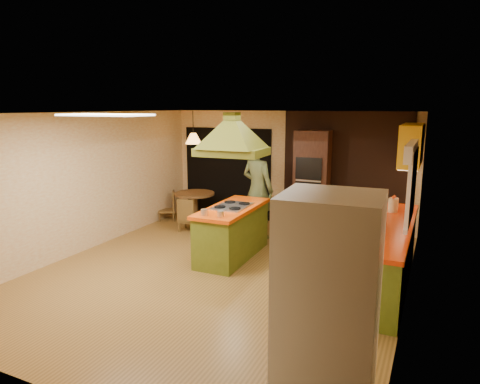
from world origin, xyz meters
The scene contains 21 objects.
ground centered at (0.00, 0.00, 0.00)m, with size 6.50×6.50×0.00m, color olive.
room_walls centered at (0.00, 0.00, 1.25)m, with size 5.50×6.50×6.50m.
ceiling_plane centered at (0.00, 0.00, 2.50)m, with size 6.50×6.50×0.00m, color silver.
brick_panel centered at (1.25, 3.23, 1.25)m, with size 2.64×0.03×2.50m, color #381E14.
nook_opening centered at (-1.50, 3.23, 1.05)m, with size 2.20×0.03×2.10m, color black.
right_counter centered at (2.45, 0.60, 0.46)m, with size 0.62×3.05×0.92m.
upper_cabinets centered at (2.57, 2.20, 1.95)m, with size 0.34×1.40×0.70m, color yellow.
window_right centered at (2.70, 0.40, 1.77)m, with size 0.12×1.35×1.06m.
fluor_panel centered at (-1.10, -1.20, 2.48)m, with size 1.20×0.60×0.03m, color white.
kitchen_island centered at (-0.15, 0.72, 0.46)m, with size 0.76×1.82×0.92m.
range_hood centered at (-0.15, 0.72, 2.25)m, with size 1.14×0.85×0.80m.
man centered at (-0.20, 1.97, 0.98)m, with size 0.71×0.47×1.95m, color #474F2A.
refrigerator centered at (2.27, -2.42, 0.96)m, with size 0.79×0.75×1.93m, color silver.
wall_oven centered at (0.64, 2.95, 1.06)m, with size 0.73×0.64×2.11m.
dining_table centered at (-1.92, 2.42, 0.47)m, with size 0.90×0.90×0.68m.
chair_left centered at (-2.62, 2.32, 0.34)m, with size 0.37×0.37×0.67m, color brown, non-canonical shape.
chair_near centered at (-1.67, 1.77, 0.36)m, with size 0.39×0.39×0.71m, color brown, non-canonical shape.
pendant_lamp centered at (-1.92, 2.42, 1.90)m, with size 0.36×0.36×0.23m, color #FF9E3F.
canister_large centered at (2.40, 1.42, 1.03)m, with size 0.15×0.15×0.22m, color beige.
canister_medium centered at (2.40, 1.58, 1.02)m, with size 0.14×0.14×0.20m, color beige.
canister_small centered at (2.40, 1.53, 1.00)m, with size 0.12×0.12×0.16m, color beige.
Camera 1 is at (2.99, -5.71, 2.60)m, focal length 32.00 mm.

